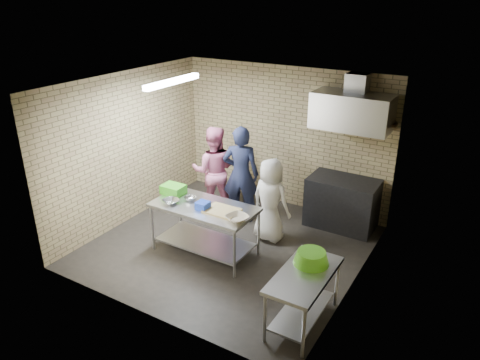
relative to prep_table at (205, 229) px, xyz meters
The scene contains 24 objects.
floor 0.58m from the prep_table, 54.12° to the left, with size 4.20×4.20×0.00m, color black.
ceiling 2.32m from the prep_table, 54.12° to the left, with size 4.20×4.20×0.00m, color black.
back_wall 2.52m from the prep_table, 84.12° to the left, with size 4.20×0.06×2.70m, color tan.
front_wall 1.93m from the prep_table, 81.81° to the right, with size 4.20×0.06×2.70m, color tan.
left_wall 2.11m from the prep_table, 169.88° to the left, with size 0.06×4.00×2.70m, color tan.
right_wall 2.54m from the prep_table, ahead, with size 0.06×4.00×2.70m, color tan.
prep_table is the anchor object (origin of this frame).
side_counter 2.18m from the prep_table, 20.63° to the right, with size 0.60×1.20×0.75m, color silver.
stove 2.54m from the prep_table, 51.26° to the left, with size 1.20×0.70×0.90m, color black.
range_hood 3.08m from the prep_table, 51.96° to the left, with size 1.30×0.60×0.60m, color silver.
hood_duct 3.44m from the prep_table, 53.92° to the left, with size 0.35×0.30×0.30m, color #A5A8AD.
wall_shelf 3.28m from the prep_table, 49.61° to the left, with size 0.80×0.20×0.04m, color #3F2B19.
fluorescent_fixture 2.37m from the prep_table, 156.40° to the left, with size 0.10×1.25×0.08m, color white.
green_crate 0.86m from the prep_table, behind, with size 0.37×0.28×0.15m, color green.
blue_tub 0.49m from the prep_table, 63.43° to the right, with size 0.18×0.18×0.12m, color blue.
cutting_board 0.55m from the prep_table, ahead, with size 0.51×0.39×0.03m, color #D3BB7A.
mixing_bowl_a 0.70m from the prep_table, 158.20° to the right, with size 0.26×0.26×0.06m, color silver.
mixing_bowl_b 0.54m from the prep_table, behind, with size 0.20×0.20×0.06m, color #B6B9BD.
ceramic_bowl 0.85m from the prep_table, 12.09° to the right, with size 0.32×0.32×0.08m, color beige.
green_basin 2.13m from the prep_table, 14.38° to the right, with size 0.46×0.46×0.17m, color #59C626, non-canonical shape.
bottle_green 3.41m from the prep_table, 47.44° to the left, with size 0.06×0.06×0.15m, color green.
man_navy 1.36m from the prep_table, 93.76° to the left, with size 0.65×0.43×1.79m, color #151A36.
woman_pink 1.51m from the prep_table, 117.84° to the left, with size 0.82×0.64×1.69m, color pink.
woman_white 1.19m from the prep_table, 52.65° to the left, with size 0.71×0.46×1.44m, color white.
Camera 1 is at (3.51, -5.51, 3.99)m, focal length 33.96 mm.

